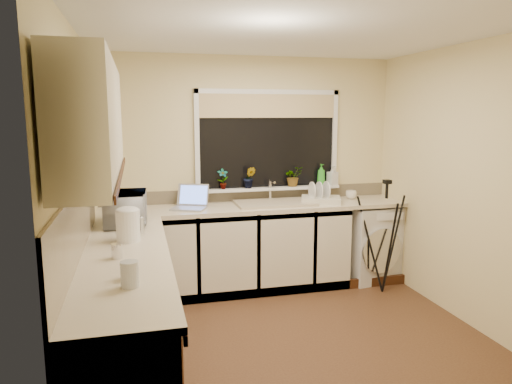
% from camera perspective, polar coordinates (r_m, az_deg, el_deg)
% --- Properties ---
extents(floor, '(3.20, 3.20, 0.00)m').
position_cam_1_polar(floor, '(4.13, 4.32, -17.10)').
color(floor, brown).
rests_on(floor, ground).
extents(ceiling, '(3.20, 3.20, 0.00)m').
position_cam_1_polar(ceiling, '(3.75, 4.80, 18.71)').
color(ceiling, white).
rests_on(ceiling, ground).
extents(wall_back, '(3.20, 0.00, 3.20)m').
position_cam_1_polar(wall_back, '(5.18, -0.77, 2.56)').
color(wall_back, beige).
rests_on(wall_back, ground).
extents(wall_front, '(3.20, 0.00, 3.20)m').
position_cam_1_polar(wall_front, '(2.41, 16.08, -5.82)').
color(wall_front, beige).
rests_on(wall_front, ground).
extents(wall_left, '(0.00, 3.00, 3.00)m').
position_cam_1_polar(wall_left, '(3.58, -20.52, -1.13)').
color(wall_left, beige).
rests_on(wall_left, ground).
extents(wall_right, '(0.00, 3.00, 3.00)m').
position_cam_1_polar(wall_right, '(4.52, 24.15, 0.73)').
color(wall_right, beige).
rests_on(wall_right, ground).
extents(base_cabinet_back, '(2.55, 0.60, 0.86)m').
position_cam_1_polar(base_cabinet_back, '(4.98, -3.60, -7.07)').
color(base_cabinet_back, silver).
rests_on(base_cabinet_back, floor).
extents(base_cabinet_left, '(0.54, 2.40, 0.86)m').
position_cam_1_polar(base_cabinet_left, '(3.50, -15.24, -14.73)').
color(base_cabinet_left, silver).
rests_on(base_cabinet_left, floor).
extents(worktop_back, '(3.20, 0.60, 0.04)m').
position_cam_1_polar(worktop_back, '(4.94, 0.05, -1.82)').
color(worktop_back, beige).
rests_on(worktop_back, base_cabinet_back).
extents(worktop_left, '(0.60, 2.40, 0.04)m').
position_cam_1_polar(worktop_left, '(3.35, -15.57, -7.67)').
color(worktop_left, beige).
rests_on(worktop_left, base_cabinet_left).
extents(upper_cabinet, '(0.28, 1.90, 0.70)m').
position_cam_1_polar(upper_cabinet, '(3.06, -19.04, 8.11)').
color(upper_cabinet, silver).
rests_on(upper_cabinet, wall_left).
extents(splashback_left, '(0.02, 2.40, 0.45)m').
position_cam_1_polar(splashback_left, '(3.31, -20.76, -3.75)').
color(splashback_left, beige).
rests_on(splashback_left, wall_left).
extents(splashback_back, '(3.20, 0.02, 0.14)m').
position_cam_1_polar(splashback_back, '(5.20, -0.73, -0.24)').
color(splashback_back, beige).
rests_on(splashback_back, wall_back).
extents(window_glass, '(1.50, 0.02, 1.00)m').
position_cam_1_polar(window_glass, '(5.18, 1.43, 6.17)').
color(window_glass, black).
rests_on(window_glass, wall_back).
extents(window_blind, '(1.50, 0.02, 0.25)m').
position_cam_1_polar(window_blind, '(5.15, 1.52, 10.32)').
color(window_blind, tan).
rests_on(window_blind, wall_back).
extents(windowsill, '(1.60, 0.14, 0.03)m').
position_cam_1_polar(windowsill, '(5.19, 1.57, 0.45)').
color(windowsill, white).
rests_on(windowsill, wall_back).
extents(sink, '(0.82, 0.46, 0.03)m').
position_cam_1_polar(sink, '(4.99, 2.28, -1.33)').
color(sink, tan).
rests_on(sink, worktop_back).
extents(faucet, '(0.03, 0.03, 0.24)m').
position_cam_1_polar(faucet, '(5.14, 1.72, 0.20)').
color(faucet, silver).
rests_on(faucet, worktop_back).
extents(washing_machine, '(0.67, 0.65, 0.84)m').
position_cam_1_polar(washing_machine, '(5.51, 13.36, -5.83)').
color(washing_machine, silver).
rests_on(washing_machine, floor).
extents(laptop, '(0.42, 0.42, 0.23)m').
position_cam_1_polar(laptop, '(4.82, -7.88, -1.20)').
color(laptop, '#A4A4AC').
rests_on(laptop, worktop_back).
extents(kettle, '(0.18, 0.18, 0.23)m').
position_cam_1_polar(kettle, '(3.66, -15.16, -3.97)').
color(kettle, white).
rests_on(kettle, worktop_left).
extents(dish_rack, '(0.49, 0.43, 0.06)m').
position_cam_1_polar(dish_rack, '(5.12, 7.82, -0.93)').
color(dish_rack, beige).
rests_on(dish_rack, worktop_back).
extents(tripod, '(0.76, 0.76, 1.18)m').
position_cam_1_polar(tripod, '(5.06, 15.25, -5.22)').
color(tripod, black).
rests_on(tripod, floor).
extents(glass_jug, '(0.10, 0.10, 0.15)m').
position_cam_1_polar(glass_jug, '(2.72, -14.98, -9.55)').
color(glass_jug, silver).
rests_on(glass_jug, worktop_left).
extents(steel_jar, '(0.07, 0.07, 0.10)m').
position_cam_1_polar(steel_jar, '(3.27, -16.43, -6.84)').
color(steel_jar, silver).
rests_on(steel_jar, worktop_left).
extents(microwave, '(0.36, 0.51, 0.28)m').
position_cam_1_polar(microwave, '(4.22, -15.39, -1.92)').
color(microwave, white).
rests_on(microwave, worktop_left).
extents(plant_a, '(0.12, 0.09, 0.22)m').
position_cam_1_polar(plant_a, '(5.03, -4.02, 1.59)').
color(plant_a, '#999999').
rests_on(plant_a, windowsill).
extents(plant_b, '(0.15, 0.14, 0.23)m').
position_cam_1_polar(plant_b, '(5.08, -0.78, 1.75)').
color(plant_b, '#999999').
rests_on(plant_b, windowsill).
extents(plant_d, '(0.23, 0.21, 0.22)m').
position_cam_1_polar(plant_d, '(5.23, 4.50, 1.89)').
color(plant_d, '#999999').
rests_on(plant_d, windowsill).
extents(soap_bottle_green, '(0.11, 0.11, 0.24)m').
position_cam_1_polar(soap_bottle_green, '(5.36, 7.86, 2.10)').
color(soap_bottle_green, green).
rests_on(soap_bottle_green, windowsill).
extents(soap_bottle_clear, '(0.12, 0.12, 0.21)m').
position_cam_1_polar(soap_bottle_clear, '(5.41, 9.20, 2.01)').
color(soap_bottle_clear, '#999999').
rests_on(soap_bottle_clear, windowsill).
extents(cup_back, '(0.15, 0.15, 0.09)m').
position_cam_1_polar(cup_back, '(5.39, 11.38, -0.33)').
color(cup_back, white).
rests_on(cup_back, worktop_back).
extents(cup_left, '(0.11, 0.11, 0.09)m').
position_cam_1_polar(cup_left, '(2.87, -14.97, -9.16)').
color(cup_left, beige).
rests_on(cup_left, worktop_left).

